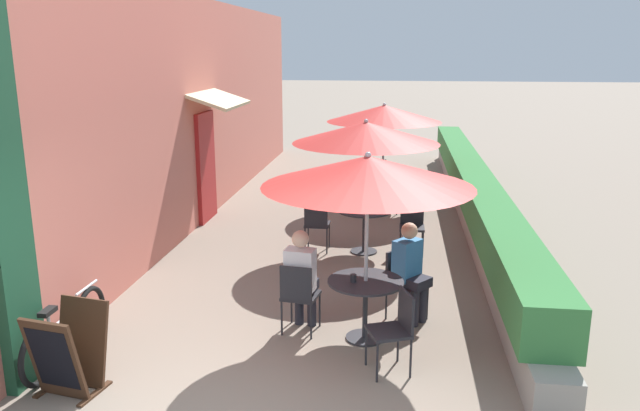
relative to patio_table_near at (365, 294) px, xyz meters
name	(u,v)px	position (x,y,z in m)	size (l,w,h in m)	color
cafe_facade_wall	(206,110)	(-3.50, 5.44, 1.54)	(0.98, 15.12, 4.20)	#C66B5B
planter_hedge	(472,193)	(1.79, 5.48, -0.01)	(0.60, 14.12, 1.01)	gray
patio_table_near	(365,294)	(0.00, 0.00, 0.00)	(0.87, 0.87, 0.72)	#28282D
patio_umbrella_near	(368,171)	(0.00, 0.00, 1.43)	(2.34, 2.34, 2.20)	#B7B7BC
cafe_chair_near_left	(299,293)	(-0.78, 0.04, -0.03)	(0.46, 0.46, 0.87)	#232328
seated_patron_near_left	(302,276)	(-0.76, 0.15, 0.14)	(0.38, 0.44, 1.25)	#23232D
cafe_chair_near_right	(396,325)	(0.35, -0.70, -0.03)	(0.52, 0.52, 0.87)	#232328
cafe_chair_near_back	(403,279)	(0.43, 0.65, -0.03)	(0.56, 0.56, 0.87)	#232328
seated_patron_near_back	(410,268)	(0.51, 0.58, 0.14)	(0.51, 0.50, 1.25)	#23232D
coffee_cup_near	(353,278)	(-0.14, -0.06, 0.21)	(0.07, 0.07, 0.09)	#232328
patio_table_mid	(364,220)	(-0.19, 3.17, 0.00)	(0.87, 0.87, 0.72)	#28282D
patio_umbrella_mid	(366,133)	(-0.19, 3.17, 1.43)	(2.34, 2.34, 2.20)	#B7B7BC
cafe_chair_mid_left	(317,222)	(-0.97, 3.09, -0.03)	(0.40, 0.40, 0.87)	#232328
cafe_chair_mid_right	(412,222)	(0.58, 3.24, -0.03)	(0.40, 0.40, 0.87)	#232328
coffee_cup_mid	(368,208)	(-0.14, 3.13, 0.21)	(0.07, 0.07, 0.09)	#232328
patio_table_far	(382,182)	(0.02, 6.16, 0.00)	(0.87, 0.87, 0.72)	#28282D
patio_umbrella_far	(384,114)	(0.02, 6.16, 1.43)	(2.34, 2.34, 2.20)	#B7B7BC
cafe_chair_far_left	(413,190)	(0.64, 5.69, -0.03)	(0.57, 0.57, 0.87)	#232328
cafe_chair_far_right	(388,177)	(0.12, 6.93, -0.03)	(0.48, 0.48, 0.87)	#232328
cafe_chair_far_back	(347,186)	(-0.70, 5.86, -0.03)	(0.50, 0.50, 0.87)	#232328
coffee_cup_far	(387,172)	(0.12, 6.21, 0.21)	(0.07, 0.07, 0.09)	teal
bicycle_leaning	(66,332)	(-3.16, -0.90, -0.22)	(0.10, 1.68, 0.71)	black
menu_board	(69,351)	(-2.79, -1.49, -0.12)	(0.65, 0.72, 0.87)	#422819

